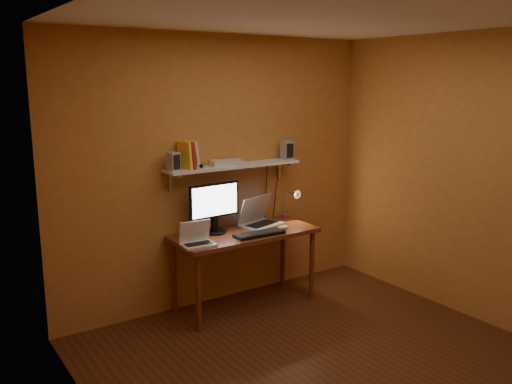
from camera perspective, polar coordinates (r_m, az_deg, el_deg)
room at (r=4.01m, az=7.78°, el=-0.96°), size 3.44×3.24×2.64m
desk at (r=5.20m, az=-1.19°, el=-5.12°), size 1.40×0.60×0.75m
wall_shelf at (r=5.21m, az=-2.38°, el=2.73°), size 1.40×0.25×0.21m
monitor at (r=5.10m, az=-4.40°, el=-1.40°), size 0.53×0.23×0.48m
laptop at (r=5.39m, az=0.26°, el=-2.72°), size 0.47×0.39×0.29m
netbook at (r=4.79m, az=-6.27°, el=-4.89°), size 0.30×0.23×0.21m
keyboard at (r=5.06m, az=0.35°, el=-4.44°), size 0.49×0.18×0.03m
mouse at (r=5.27m, az=2.86°, el=-3.73°), size 0.11×0.07×0.04m
desk_lamp at (r=5.60m, az=3.78°, el=-0.82°), size 0.09×0.23×0.38m
speaker_left at (r=4.88m, az=-8.71°, el=3.18°), size 0.12×0.12×0.17m
speaker_right at (r=5.55m, az=3.27°, el=4.42°), size 0.10×0.10×0.19m
books at (r=4.96m, az=-7.14°, el=3.88°), size 0.16×0.18×0.26m
shelf_camera at (r=4.96m, az=-5.93°, el=2.75°), size 0.10×0.05×0.06m
router at (r=5.16m, az=-3.12°, el=3.10°), size 0.33×0.26×0.05m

